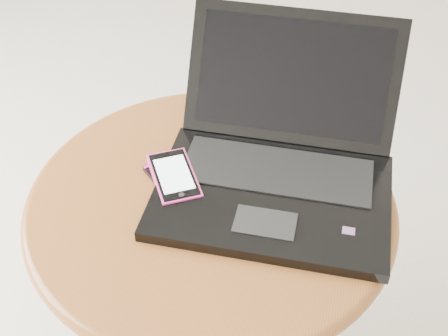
# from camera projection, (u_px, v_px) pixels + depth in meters

# --- Properties ---
(table) EXTENTS (0.61, 0.61, 0.49)m
(table) POSITION_uv_depth(u_px,v_px,m) (211.00, 238.00, 1.06)
(table) COLOR brown
(table) RESTS_ON ground
(laptop) EXTENTS (0.38, 0.39, 0.22)m
(laptop) POSITION_uv_depth(u_px,v_px,m) (278.00, 160.00, 0.99)
(laptop) COLOR black
(laptop) RESTS_ON table
(phone_black) EXTENTS (0.12, 0.11, 0.01)m
(phone_black) POSITION_uv_depth(u_px,v_px,m) (172.00, 180.00, 1.01)
(phone_black) COLOR black
(phone_black) RESTS_ON table
(phone_pink) EXTENTS (0.12, 0.14, 0.02)m
(phone_pink) POSITION_uv_depth(u_px,v_px,m) (174.00, 177.00, 1.00)
(phone_pink) COLOR #E73A95
(phone_pink) RESTS_ON phone_black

